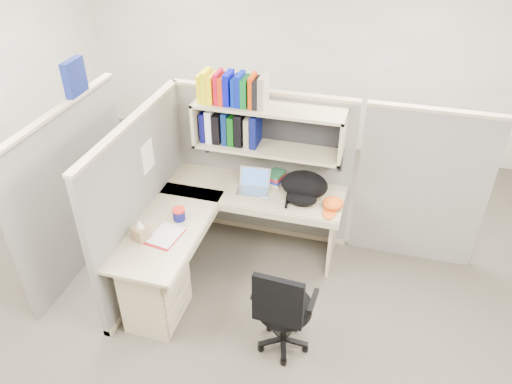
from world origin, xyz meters
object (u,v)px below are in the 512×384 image
(laptop, at_px, (253,182))
(task_chair, at_px, (282,322))
(desk, at_px, (184,262))
(snack_canister, at_px, (179,214))
(backpack, at_px, (303,188))

(laptop, bearing_deg, task_chair, -67.17)
(desk, xyz_separation_m, task_chair, (0.98, -0.34, -0.11))
(desk, xyz_separation_m, snack_canister, (-0.11, 0.22, 0.35))
(desk, relative_size, task_chair, 1.86)
(desk, relative_size, laptop, 5.84)
(desk, bearing_deg, backpack, 42.39)
(laptop, relative_size, backpack, 0.67)
(task_chair, bearing_deg, desk, 160.81)
(laptop, xyz_separation_m, task_chair, (0.58, -1.16, -0.50))
(snack_canister, bearing_deg, task_chair, -27.24)
(task_chair, bearing_deg, laptop, 116.42)
(desk, distance_m, backpack, 1.28)
(laptop, distance_m, snack_canister, 0.79)
(desk, height_order, backpack, backpack)
(snack_canister, xyz_separation_m, task_chair, (1.09, -0.56, -0.46))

